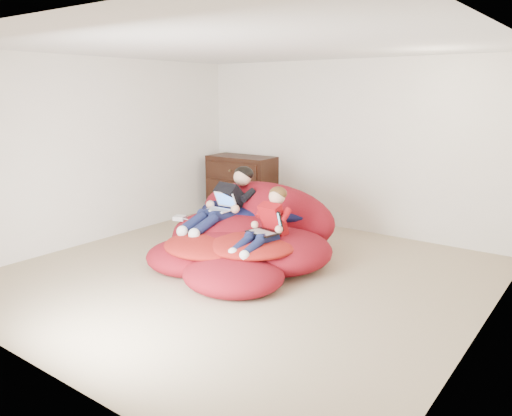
% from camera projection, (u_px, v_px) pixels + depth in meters
% --- Properties ---
extents(room_shell, '(5.10, 5.10, 2.77)m').
position_uv_depth(room_shell, '(245.00, 256.00, 5.66)').
color(room_shell, tan).
rests_on(room_shell, ground).
extents(dresser, '(1.13, 0.64, 1.00)m').
position_uv_depth(dresser, '(242.00, 186.00, 8.34)').
color(dresser, black).
rests_on(dresser, ground).
extents(beanbag_pile, '(2.32, 2.41, 0.95)m').
position_uv_depth(beanbag_pile, '(247.00, 236.00, 6.28)').
color(beanbag_pile, maroon).
rests_on(beanbag_pile, ground).
extents(cream_pillow, '(0.45, 0.29, 0.29)m').
position_uv_depth(cream_pillow, '(246.00, 195.00, 7.03)').
color(cream_pillow, beige).
rests_on(cream_pillow, beanbag_pile).
extents(older_boy, '(0.40, 1.27, 0.74)m').
position_uv_depth(older_boy, '(227.00, 200.00, 6.41)').
color(older_boy, black).
rests_on(older_boy, beanbag_pile).
extents(younger_boy, '(0.31, 0.89, 0.67)m').
position_uv_depth(younger_boy, '(267.00, 221.00, 5.63)').
color(younger_boy, '#A80E15').
rests_on(younger_boy, beanbag_pile).
extents(laptop_white, '(0.32, 0.32, 0.21)m').
position_uv_depth(laptop_white, '(221.00, 205.00, 6.33)').
color(laptop_white, silver).
rests_on(laptop_white, older_boy).
extents(laptop_black, '(0.39, 0.38, 0.25)m').
position_uv_depth(laptop_black, '(266.00, 226.00, 5.62)').
color(laptop_black, black).
rests_on(laptop_black, younger_boy).
extents(power_adapter, '(0.19, 0.19, 0.05)m').
position_uv_depth(power_adapter, '(180.00, 218.00, 6.56)').
color(power_adapter, silver).
rests_on(power_adapter, beanbag_pile).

